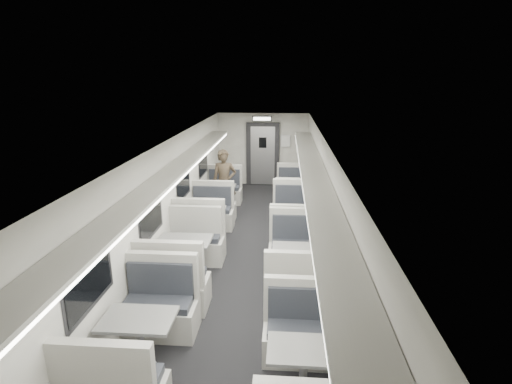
% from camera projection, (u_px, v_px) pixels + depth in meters
% --- Properties ---
extents(room, '(3.24, 12.24, 2.64)m').
position_uv_depth(room, '(245.00, 205.00, 7.60)').
color(room, black).
rests_on(room, ground).
extents(booth_left_a, '(1.01, 2.04, 1.09)m').
position_uv_depth(booth_left_a, '(220.00, 198.00, 10.87)').
color(booth_left_a, '#A8A49E').
rests_on(booth_left_a, room).
extents(booth_left_b, '(1.05, 2.12, 1.13)m').
position_uv_depth(booth_left_b, '(206.00, 224.00, 8.93)').
color(booth_left_b, '#A8A49E').
rests_on(booth_left_b, room).
extents(booth_left_c, '(1.13, 2.30, 1.23)m').
position_uv_depth(booth_left_c, '(185.00, 260.00, 7.13)').
color(booth_left_c, '#A8A49E').
rests_on(booth_left_c, room).
extents(booth_left_d, '(1.06, 2.16, 1.16)m').
position_uv_depth(booth_left_d, '(140.00, 344.00, 4.95)').
color(booth_left_d, '#A8A49E').
rests_on(booth_left_d, room).
extents(booth_right_a, '(0.97, 1.97, 1.05)m').
position_uv_depth(booth_right_a, '(293.00, 194.00, 11.29)').
color(booth_right_a, '#A8A49E').
rests_on(booth_right_a, room).
extents(booth_right_b, '(1.07, 2.16, 1.16)m').
position_uv_depth(booth_right_b, '(295.00, 224.00, 8.95)').
color(booth_right_b, '#A8A49E').
rests_on(booth_right_b, room).
extents(booth_right_c, '(1.06, 2.15, 1.15)m').
position_uv_depth(booth_right_c, '(297.00, 268.00, 6.89)').
color(booth_right_c, '#A8A49E').
rests_on(booth_right_c, room).
extents(booth_right_d, '(0.99, 2.00, 1.07)m').
position_uv_depth(booth_right_d, '(303.00, 374.00, 4.48)').
color(booth_right_d, '#A8A49E').
rests_on(booth_right_d, room).
extents(passenger, '(0.69, 0.49, 1.75)m').
position_uv_depth(passenger, '(224.00, 183.00, 10.47)').
color(passenger, black).
rests_on(passenger, room).
extents(window_a, '(0.02, 1.18, 0.84)m').
position_uv_depth(window_a, '(203.00, 160.00, 10.92)').
color(window_a, black).
rests_on(window_a, room).
extents(window_b, '(0.02, 1.18, 0.84)m').
position_uv_depth(window_b, '(183.00, 180.00, 8.82)').
color(window_b, black).
rests_on(window_b, room).
extents(window_c, '(0.02, 1.18, 0.84)m').
position_uv_depth(window_c, '(151.00, 213.00, 6.71)').
color(window_c, black).
rests_on(window_c, room).
extents(window_d, '(0.02, 1.18, 0.84)m').
position_uv_depth(window_d, '(89.00, 277.00, 4.61)').
color(window_d, black).
rests_on(window_d, room).
extents(luggage_rack_left, '(0.46, 10.40, 0.09)m').
position_uv_depth(luggage_rack_left, '(174.00, 171.00, 7.20)').
color(luggage_rack_left, '#A8A49E').
rests_on(luggage_rack_left, room).
extents(luggage_rack_right, '(0.46, 10.40, 0.09)m').
position_uv_depth(luggage_rack_right, '(313.00, 174.00, 7.03)').
color(luggage_rack_right, '#A8A49E').
rests_on(luggage_rack_right, room).
extents(vestibule_door, '(1.10, 0.13, 2.10)m').
position_uv_depth(vestibule_door, '(263.00, 155.00, 13.33)').
color(vestibule_door, black).
rests_on(vestibule_door, room).
extents(exit_sign, '(0.62, 0.12, 0.16)m').
position_uv_depth(exit_sign, '(262.00, 119.00, 12.51)').
color(exit_sign, black).
rests_on(exit_sign, room).
extents(wall_notice, '(0.32, 0.02, 0.40)m').
position_uv_depth(wall_notice, '(285.00, 141.00, 13.13)').
color(wall_notice, silver).
rests_on(wall_notice, room).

